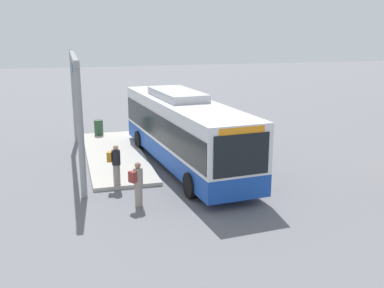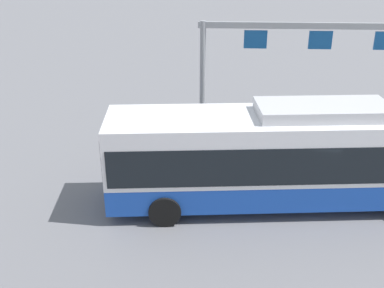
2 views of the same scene
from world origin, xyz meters
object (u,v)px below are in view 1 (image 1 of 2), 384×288
object	(u,v)px
bus_main	(183,128)
person_boarding	(138,183)
person_waiting_near	(116,164)
trash_bin	(99,128)

from	to	relation	value
bus_main	person_boarding	xyz separation A→B (m)	(4.49, -2.88, -0.92)
person_waiting_near	bus_main	bearing A→B (deg)	48.08
person_waiting_near	person_boarding	bearing A→B (deg)	-61.86
bus_main	person_waiting_near	world-z (taller)	bus_main
bus_main	trash_bin	bearing A→B (deg)	-158.87
person_boarding	trash_bin	world-z (taller)	person_boarding
person_waiting_near	trash_bin	bearing A→B (deg)	103.56
person_boarding	person_waiting_near	size ratio (longest dim) A/B	1.00
bus_main	person_boarding	bearing A→B (deg)	-38.10
person_boarding	bus_main	bearing A→B (deg)	24.58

